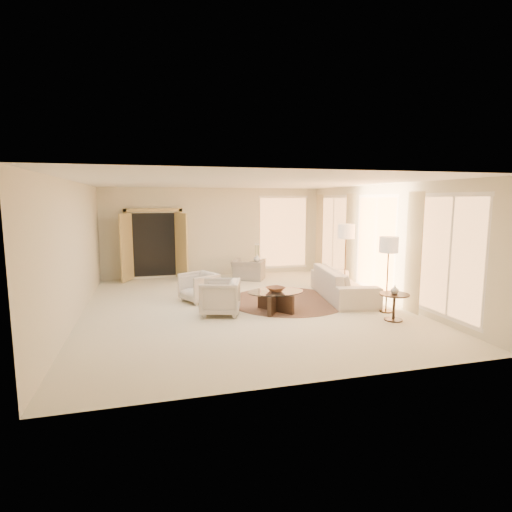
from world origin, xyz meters
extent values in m
cube|color=beige|center=(0.00, 0.00, -0.01)|extent=(7.00, 8.00, 0.02)
cube|color=white|center=(0.00, 0.00, 2.80)|extent=(7.00, 8.00, 0.02)
cube|color=beige|center=(0.00, 4.00, 1.40)|extent=(7.00, 0.04, 2.80)
cube|color=beige|center=(0.00, -4.00, 1.40)|extent=(7.00, 0.04, 2.80)
cube|color=beige|center=(-3.50, 0.00, 1.40)|extent=(0.04, 8.00, 2.80)
cube|color=beige|center=(3.50, 0.00, 1.40)|extent=(0.04, 8.00, 2.80)
cube|color=tan|center=(-1.90, 3.89, 1.08)|extent=(1.80, 0.12, 2.16)
cube|color=tan|center=(-2.70, 3.62, 1.03)|extent=(0.35, 0.66, 2.00)
cube|color=tan|center=(-1.10, 3.62, 1.03)|extent=(0.35, 0.66, 2.00)
cylinder|color=#3B2319|center=(1.14, 0.21, 0.01)|extent=(3.02, 3.02, 0.01)
imported|color=beige|center=(2.56, 0.14, 0.37)|extent=(1.38, 2.67, 0.74)
imported|color=beige|center=(-0.93, 0.73, 0.38)|extent=(0.95, 0.97, 0.76)
imported|color=beige|center=(-0.63, -0.47, 0.41)|extent=(0.94, 0.97, 0.82)
imported|color=gray|center=(0.87, 3.01, 0.41)|extent=(1.11, 0.96, 0.82)
cube|color=black|center=(0.57, -0.59, 0.21)|extent=(0.62, 0.80, 0.41)
cube|color=black|center=(0.57, -0.59, 0.21)|extent=(0.58, 0.82, 0.41)
cylinder|color=white|center=(0.57, -0.59, 0.44)|extent=(1.27, 1.27, 0.02)
cylinder|color=black|center=(2.69, -1.83, 0.01)|extent=(0.37, 0.37, 0.03)
cylinder|color=black|center=(2.69, -1.83, 0.27)|extent=(0.05, 0.05, 0.52)
cylinder|color=black|center=(2.69, -1.83, 0.54)|extent=(0.58, 0.58, 0.03)
cylinder|color=black|center=(1.11, 2.91, 0.01)|extent=(0.37, 0.37, 0.03)
cylinder|color=black|center=(1.11, 2.91, 0.27)|extent=(0.05, 0.05, 0.52)
cylinder|color=white|center=(1.11, 2.91, 0.54)|extent=(0.48, 0.48, 0.03)
cylinder|color=black|center=(2.90, 0.69, 0.02)|extent=(0.31, 0.31, 0.03)
cylinder|color=black|center=(2.90, 0.69, 0.76)|extent=(0.03, 0.03, 1.53)
cylinder|color=beige|center=(2.90, 0.69, 1.62)|extent=(0.44, 0.44, 0.37)
cylinder|color=black|center=(2.90, -1.23, 0.01)|extent=(0.28, 0.28, 0.03)
cylinder|color=black|center=(2.90, -1.23, 0.70)|extent=(0.03, 0.03, 1.40)
cylinder|color=beige|center=(2.90, -1.23, 1.47)|extent=(0.40, 0.40, 0.34)
imported|color=brown|center=(0.57, -0.59, 0.50)|extent=(0.49, 0.49, 0.09)
imported|color=silver|center=(2.69, -1.83, 0.63)|extent=(0.18, 0.18, 0.17)
imported|color=silver|center=(1.11, 2.91, 0.67)|extent=(0.27, 0.27, 0.23)
camera|label=1|loc=(-2.03, -8.67, 2.42)|focal=28.00mm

